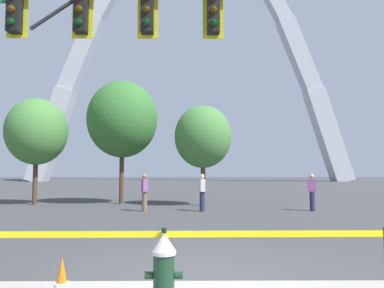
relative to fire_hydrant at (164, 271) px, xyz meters
name	(u,v)px	position (x,y,z in m)	size (l,w,h in m)	color
ground_plane	(206,281)	(0.57, 1.19, -0.47)	(240.00, 240.00, 0.00)	#3D3D3F
fire_hydrant	(164,271)	(0.00, 0.00, 0.00)	(0.46, 0.48, 0.99)	black
caution_tape_barrier	(137,252)	(-0.34, 0.05, 0.23)	(6.25, 0.10, 0.98)	#232326
traffic_signal_gantry	(60,42)	(-2.40, 2.95, 3.94)	(7.82, 0.44, 6.00)	#232326
monument_arch	(190,59)	(0.57, 62.34, 22.30)	(59.11, 3.31, 51.90)	#B2B5BC
tree_far_left	(37,132)	(-7.68, 14.60, 3.32)	(3.17, 3.17, 5.54)	#473323
tree_left_mid	(122,119)	(-3.31, 15.16, 4.07)	(3.78, 3.78, 6.62)	#473323
tree_center_left	(203,137)	(1.02, 14.01, 3.00)	(2.90, 2.90, 5.08)	brown
pedestrian_walking_left	(312,192)	(5.64, 11.34, 0.35)	(0.38, 0.28, 1.59)	#232847
pedestrian_standing_center	(202,192)	(0.88, 11.21, 0.35)	(0.26, 0.37, 1.59)	#232847
pedestrian_walking_right	(145,192)	(-1.59, 11.24, 0.35)	(0.31, 0.39, 1.59)	brown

